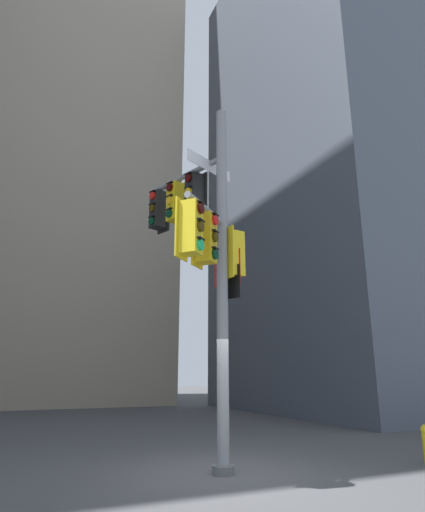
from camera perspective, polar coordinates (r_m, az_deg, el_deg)
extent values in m
plane|color=#474749|center=(9.10, 1.45, -26.83)|extent=(120.00, 120.00, 0.00)
cube|color=#4C5460|center=(28.72, 18.78, 11.61)|extent=(14.19, 14.19, 28.86)
cube|color=tan|center=(40.82, -19.63, 19.08)|extent=(16.49, 16.49, 48.57)
cylinder|color=gray|center=(9.15, 1.28, -2.30)|extent=(0.24, 0.24, 7.75)
cylinder|color=#595B5E|center=(9.08, 1.44, -26.34)|extent=(0.43, 0.43, 0.16)
cylinder|color=gray|center=(10.97, -3.73, 10.41)|extent=(1.02, 2.51, 0.13)
cylinder|color=gray|center=(8.73, -0.85, 6.10)|extent=(1.33, 1.26, 0.13)
cube|color=black|center=(10.56, -1.60, 7.86)|extent=(0.19, 0.46, 1.14)
cube|color=black|center=(10.45, -2.38, 8.14)|extent=(0.44, 0.44, 1.00)
cylinder|color=#360605|center=(10.47, -3.19, 10.19)|extent=(0.12, 0.21, 0.20)
cube|color=black|center=(10.52, -3.21, 10.79)|extent=(0.14, 0.23, 0.02)
cylinder|color=yellow|center=(10.33, -3.22, 8.44)|extent=(0.12, 0.21, 0.20)
cube|color=black|center=(10.37, -3.24, 9.05)|extent=(0.14, 0.23, 0.02)
cylinder|color=#06311C|center=(10.19, -3.25, 6.64)|extent=(0.12, 0.21, 0.20)
cube|color=black|center=(10.23, -3.27, 7.27)|extent=(0.14, 0.23, 0.02)
cube|color=yellow|center=(11.07, -4.12, 6.78)|extent=(0.19, 0.46, 1.14)
cube|color=yellow|center=(10.96, -4.89, 7.03)|extent=(0.44, 0.44, 1.00)
cylinder|color=#360605|center=(10.98, -5.67, 8.98)|extent=(0.12, 0.21, 0.20)
cube|color=black|center=(11.03, -5.68, 9.56)|extent=(0.14, 0.23, 0.02)
cylinder|color=yellow|center=(10.84, -5.72, 7.30)|extent=(0.12, 0.21, 0.20)
cube|color=black|center=(10.89, -5.73, 7.89)|extent=(0.14, 0.23, 0.02)
cylinder|color=#06311C|center=(10.71, -5.77, 5.57)|extent=(0.12, 0.21, 0.20)
cube|color=black|center=(10.75, -5.78, 6.18)|extent=(0.14, 0.23, 0.02)
cube|color=black|center=(11.60, -6.41, 5.78)|extent=(0.19, 0.46, 1.14)
cube|color=black|center=(11.49, -7.17, 6.01)|extent=(0.44, 0.44, 1.00)
cylinder|color=red|center=(11.52, -7.91, 7.87)|extent=(0.12, 0.21, 0.20)
cube|color=black|center=(11.56, -7.92, 8.43)|extent=(0.14, 0.23, 0.02)
cylinder|color=#3C2C06|center=(11.38, -7.98, 6.25)|extent=(0.12, 0.21, 0.20)
cube|color=black|center=(11.42, -7.98, 6.82)|extent=(0.14, 0.23, 0.02)
cylinder|color=#06311C|center=(11.26, -8.04, 4.60)|extent=(0.12, 0.21, 0.20)
cube|color=black|center=(11.30, -8.05, 5.18)|extent=(0.14, 0.23, 0.02)
cube|color=gold|center=(8.61, -2.03, 2.20)|extent=(0.37, 0.35, 1.14)
cube|color=gold|center=(8.53, -0.87, 2.35)|extent=(0.48, 0.48, 1.00)
cylinder|color=red|center=(8.57, 0.37, 4.74)|extent=(0.19, 0.18, 0.20)
cube|color=black|center=(8.61, 0.40, 5.49)|extent=(0.21, 0.20, 0.02)
cylinder|color=#3C2C06|center=(8.46, 0.37, 2.51)|extent=(0.19, 0.18, 0.20)
cube|color=black|center=(8.49, 0.41, 3.29)|extent=(0.21, 0.20, 0.02)
cylinder|color=#06311C|center=(8.36, 0.37, 0.23)|extent=(0.19, 0.18, 0.20)
cube|color=black|center=(8.39, 0.41, 1.02)|extent=(0.21, 0.20, 0.02)
cube|color=yellow|center=(8.03, -4.09, 3.54)|extent=(0.37, 0.35, 1.14)
cube|color=yellow|center=(7.95, -2.87, 3.72)|extent=(0.48, 0.48, 1.00)
cylinder|color=#360605|center=(7.99, -1.54, 6.28)|extent=(0.19, 0.18, 0.20)
cube|color=black|center=(8.03, -1.49, 7.08)|extent=(0.21, 0.20, 0.02)
cylinder|color=#3C2C06|center=(7.87, -1.56, 3.91)|extent=(0.19, 0.18, 0.20)
cube|color=black|center=(7.91, -1.51, 4.73)|extent=(0.21, 0.20, 0.02)
cylinder|color=#19C672|center=(7.76, -1.57, 1.47)|extent=(0.19, 0.18, 0.20)
cube|color=black|center=(7.79, -1.53, 2.31)|extent=(0.21, 0.20, 0.02)
cube|color=yellow|center=(9.34, 1.93, 0.41)|extent=(0.10, 0.48, 1.14)
cube|color=yellow|center=(9.44, 2.88, 0.24)|extent=(0.39, 0.39, 1.00)
cylinder|color=#360605|center=(9.65, 3.83, 2.07)|extent=(0.09, 0.21, 0.20)
cube|color=black|center=(9.69, 3.84, 2.74)|extent=(0.10, 0.23, 0.02)
cylinder|color=#3C2C06|center=(9.55, 3.86, 0.07)|extent=(0.09, 0.21, 0.20)
cube|color=black|center=(9.59, 3.88, 0.75)|extent=(0.10, 0.23, 0.02)
cylinder|color=#19C672|center=(9.47, 3.90, -1.98)|extent=(0.09, 0.21, 0.20)
cube|color=black|center=(9.50, 3.92, -1.28)|extent=(0.10, 0.23, 0.02)
cube|color=white|center=(10.26, -0.37, 11.74)|extent=(1.36, 0.70, 0.28)
cube|color=#19479E|center=(10.26, -0.37, 11.74)|extent=(1.33, 0.68, 0.24)
cube|color=red|center=(9.37, 1.96, -1.59)|extent=(0.38, 0.53, 0.80)
cube|color=white|center=(9.37, 1.96, -1.59)|extent=(0.35, 0.50, 0.76)
cube|color=black|center=(9.28, 2.17, -3.48)|extent=(0.27, 0.55, 0.72)
cube|color=white|center=(9.28, 2.17, -3.48)|extent=(0.25, 0.51, 0.68)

